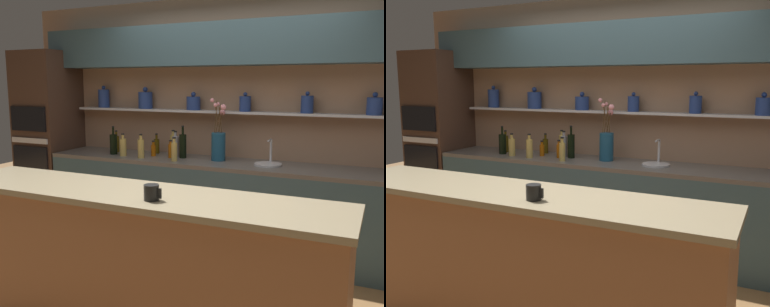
{
  "view_description": "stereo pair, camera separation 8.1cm",
  "coord_description": "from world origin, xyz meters",
  "views": [
    {
      "loc": [
        1.47,
        -2.75,
        1.7
      ],
      "look_at": [
        0.03,
        0.37,
        1.14
      ],
      "focal_mm": 40.0,
      "sensor_mm": 36.0,
      "label": 1
    },
    {
      "loc": [
        1.54,
        -2.72,
        1.7
      ],
      "look_at": [
        0.03,
        0.37,
        1.14
      ],
      "focal_mm": 40.0,
      "sensor_mm": 36.0,
      "label": 2
    }
  ],
  "objects": [
    {
      "name": "back_wall_unit",
      "position": [
        -0.0,
        1.53,
        1.55
      ],
      "size": [
        5.2,
        0.44,
        2.6
      ],
      "color": "#937056",
      "rests_on": "ground_plane"
    },
    {
      "name": "bottle_spirit_4",
      "position": [
        -0.6,
        1.31,
        1.04
      ],
      "size": [
        0.07,
        0.07,
        0.28
      ],
      "color": "gray",
      "rests_on": "back_counter_unit"
    },
    {
      "name": "bottle_oil_0",
      "position": [
        -0.9,
        1.42,
        1.01
      ],
      "size": [
        0.06,
        0.06,
        0.23
      ],
      "color": "#47380A",
      "rests_on": "back_counter_unit"
    },
    {
      "name": "back_counter_unit",
      "position": [
        -0.14,
        1.24,
        0.46
      ],
      "size": [
        3.68,
        0.62,
        0.92
      ],
      "color": "#334C56",
      "rests_on": "ground_plane"
    },
    {
      "name": "bottle_wine_2",
      "position": [
        -1.3,
        1.17,
        1.04
      ],
      "size": [
        0.08,
        0.08,
        0.32
      ],
      "color": "black",
      "rests_on": "back_counter_unit"
    },
    {
      "name": "coffee_mug",
      "position": [
        0.22,
        -0.62,
        1.07
      ],
      "size": [
        0.11,
        0.09,
        0.09
      ],
      "color": "black",
      "rests_on": "island_counter"
    },
    {
      "name": "bottle_spirit_6",
      "position": [
        -0.89,
        1.08,
        1.03
      ],
      "size": [
        0.07,
        0.07,
        0.26
      ],
      "color": "tan",
      "rests_on": "back_counter_unit"
    },
    {
      "name": "bottle_spirit_1",
      "position": [
        -0.49,
        1.07,
        1.02
      ],
      "size": [
        0.06,
        0.06,
        0.25
      ],
      "color": "tan",
      "rests_on": "back_counter_unit"
    },
    {
      "name": "bottle_oil_7",
      "position": [
        -1.36,
        1.31,
        1.02
      ],
      "size": [
        0.06,
        0.06,
        0.25
      ],
      "color": "#47380A",
      "rests_on": "back_counter_unit"
    },
    {
      "name": "sink_fixture",
      "position": [
        0.44,
        1.25,
        0.95
      ],
      "size": [
        0.27,
        0.27,
        0.25
      ],
      "color": "#B7B7BC",
      "rests_on": "back_counter_unit"
    },
    {
      "name": "bottle_spirit_9",
      "position": [
        -1.14,
        1.12,
        1.02
      ],
      "size": [
        0.07,
        0.07,
        0.25
      ],
      "color": "tan",
      "rests_on": "back_counter_unit"
    },
    {
      "name": "bottle_wine_8",
      "position": [
        -0.49,
        1.27,
        1.05
      ],
      "size": [
        0.08,
        0.08,
        0.34
      ],
      "color": "black",
      "rests_on": "back_counter_unit"
    },
    {
      "name": "flower_vase",
      "position": [
        -0.1,
        1.29,
        1.1
      ],
      "size": [
        0.18,
        0.18,
        0.64
      ],
      "color": "navy",
      "rests_on": "back_counter_unit"
    },
    {
      "name": "bottle_sauce_10",
      "position": [
        -0.62,
        1.23,
        1.0
      ],
      "size": [
        0.05,
        0.05,
        0.19
      ],
      "color": "#9E4C0A",
      "rests_on": "back_counter_unit"
    },
    {
      "name": "bottle_spirit_3",
      "position": [
        -0.67,
        1.4,
        1.04
      ],
      "size": [
        0.07,
        0.07,
        0.28
      ],
      "color": "tan",
      "rests_on": "back_counter_unit"
    },
    {
      "name": "ground_plane",
      "position": [
        0.0,
        0.0,
        0.0
      ],
      "size": [
        12.0,
        12.0,
        0.0
      ],
      "primitive_type": "plane",
      "color": "brown"
    },
    {
      "name": "bottle_sauce_5",
      "position": [
        -0.84,
        1.24,
        0.99
      ],
      "size": [
        0.05,
        0.05,
        0.17
      ],
      "color": "#9E4C0A",
      "rests_on": "back_counter_unit"
    },
    {
      "name": "island_counter",
      "position": [
        0.0,
        -0.49,
        0.51
      ],
      "size": [
        2.76,
        0.61,
        1.02
      ],
      "color": "#99603D",
      "rests_on": "ground_plane"
    },
    {
      "name": "oven_tower",
      "position": [
        -2.3,
        1.24,
        1.04
      ],
      "size": [
        0.61,
        0.64,
        2.08
      ],
      "color": "#3D281E",
      "rests_on": "ground_plane"
    }
  ]
}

